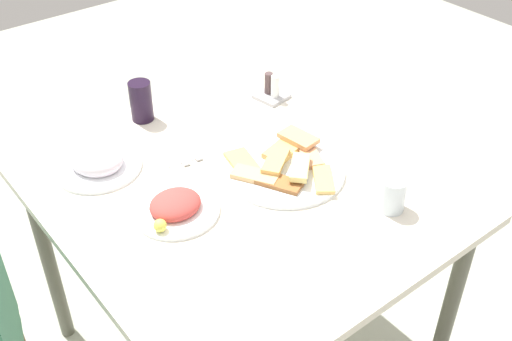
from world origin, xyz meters
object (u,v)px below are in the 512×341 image
object	(u,v)px
pide_platter	(284,167)
fork	(187,143)
condiment_caddy	(272,91)
salad_plate_rice	(97,162)
soda_can	(141,101)
salad_plate_greens	(175,207)
dining_table	(237,209)
paper_napkin	(182,146)
drinking_glass	(392,194)
spoon	(176,148)

from	to	relation	value
pide_platter	fork	xyz separation A→B (m)	(0.26, 0.13, -0.01)
condiment_caddy	salad_plate_rice	bearing A→B (deg)	89.91
pide_platter	soda_can	size ratio (longest dim) A/B	2.65
salad_plate_greens	condiment_caddy	distance (m)	0.60
dining_table	salad_plate_rice	xyz separation A→B (m)	(0.29, 0.25, 0.10)
paper_napkin	drinking_glass	bearing A→B (deg)	-154.58
pide_platter	paper_napkin	xyz separation A→B (m)	(0.26, 0.15, -0.01)
paper_napkin	fork	size ratio (longest dim) A/B	0.83
condiment_caddy	drinking_glass	bearing A→B (deg)	169.29
salad_plate_greens	paper_napkin	world-z (taller)	salad_plate_greens
spoon	soda_can	bearing A→B (deg)	11.45
dining_table	paper_napkin	distance (m)	0.25
dining_table	soda_can	size ratio (longest dim) A/B	8.36
soda_can	condiment_caddy	bearing A→B (deg)	-110.53
soda_can	spoon	size ratio (longest dim) A/B	0.68
fork	salad_plate_greens	bearing A→B (deg)	149.65
fork	spoon	size ratio (longest dim) A/B	1.00
dining_table	pide_platter	distance (m)	0.17
salad_plate_rice	paper_napkin	world-z (taller)	salad_plate_rice
soda_can	paper_napkin	xyz separation A→B (m)	(-0.20, -0.01, -0.06)
pide_platter	salad_plate_rice	bearing A→B (deg)	50.21
paper_napkin	fork	world-z (taller)	fork
salad_plate_rice	dining_table	bearing A→B (deg)	-139.55
fork	soda_can	bearing A→B (deg)	16.66
salad_plate_greens	drinking_glass	world-z (taller)	drinking_glass
pide_platter	fork	bearing A→B (deg)	26.91
drinking_glass	spoon	distance (m)	0.61
drinking_glass	fork	bearing A→B (deg)	23.84
salad_plate_rice	spoon	size ratio (longest dim) A/B	1.31
dining_table	pide_platter	size ratio (longest dim) A/B	3.16
soda_can	drinking_glass	world-z (taller)	soda_can
salad_plate_greens	soda_can	xyz separation A→B (m)	(0.42, -0.16, 0.04)
pide_platter	salad_plate_greens	world-z (taller)	salad_plate_greens
spoon	condiment_caddy	world-z (taller)	condiment_caddy
salad_plate_greens	condiment_caddy	world-z (taller)	condiment_caddy
condiment_caddy	pide_platter	bearing A→B (deg)	145.50
salad_plate_rice	fork	bearing A→B (deg)	-102.42
dining_table	soda_can	xyz separation A→B (m)	(0.43, 0.03, 0.14)
salad_plate_rice	paper_napkin	size ratio (longest dim) A/B	1.58
soda_can	pide_platter	bearing A→B (deg)	-160.60
salad_plate_greens	soda_can	size ratio (longest dim) A/B	1.77
dining_table	salad_plate_rice	world-z (taller)	salad_plate_rice
salad_plate_greens	spoon	bearing A→B (deg)	-32.92
pide_platter	salad_plate_rice	xyz separation A→B (m)	(0.32, 0.38, 0.01)
salad_plate_greens	drinking_glass	bearing A→B (deg)	-126.64
salad_plate_greens	paper_napkin	distance (m)	0.28
fork	dining_table	bearing A→B (deg)	-172.14
salad_plate_greens	fork	distance (m)	0.29
pide_platter	salad_plate_greens	size ratio (longest dim) A/B	1.50
dining_table	drinking_glass	bearing A→B (deg)	-141.84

